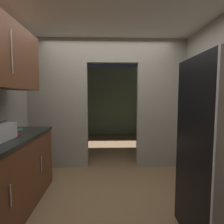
% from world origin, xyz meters
% --- Properties ---
extents(ground, '(20.00, 20.00, 0.00)m').
position_xyz_m(ground, '(0.00, 0.00, 0.00)').
color(ground, brown).
extents(kitchen_overhead_slab, '(3.53, 6.70, 0.06)m').
position_xyz_m(kitchen_overhead_slab, '(0.00, 0.41, 2.59)').
color(kitchen_overhead_slab, silver).
extents(kitchen_partition, '(3.13, 0.12, 2.56)m').
position_xyz_m(kitchen_partition, '(-0.04, 1.35, 1.36)').
color(kitchen_partition, '#9E998C').
rests_on(kitchen_partition, ground).
extents(adjoining_room_shell, '(3.13, 3.29, 2.56)m').
position_xyz_m(adjoining_room_shell, '(0.00, 3.50, 1.28)').
color(adjoining_room_shell, slate).
rests_on(adjoining_room_shell, ground).
extents(lower_cabinet_run, '(0.64, 1.82, 0.94)m').
position_xyz_m(lower_cabinet_run, '(-1.24, -0.19, 0.47)').
color(lower_cabinet_run, brown).
rests_on(lower_cabinet_run, ground).
extents(book_stack, '(0.14, 0.17, 0.08)m').
position_xyz_m(book_stack, '(-1.21, 0.09, 0.98)').
color(book_stack, red).
rests_on(book_stack, lower_cabinet_run).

